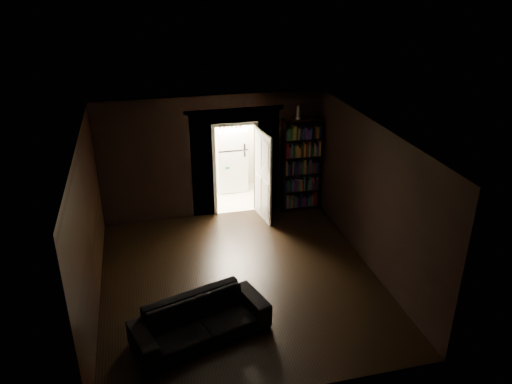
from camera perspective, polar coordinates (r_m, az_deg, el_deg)
ground at (r=9.37m, az=-1.85°, el=-9.97°), size 5.50×5.50×0.00m
room_walls at (r=9.49m, az=-3.39°, el=2.05°), size 5.02×5.61×2.84m
kitchen_alcove at (r=12.32m, az=-3.41°, el=5.10°), size 2.20×1.80×2.60m
sofa at (r=7.95m, az=-6.37°, el=-13.74°), size 2.29×1.50×0.81m
bookshelf at (r=11.55m, az=5.13°, el=3.10°), size 0.95×0.55×2.20m
refrigerator at (r=12.69m, az=-2.90°, el=3.87°), size 0.90×0.86×1.65m
door at (r=11.07m, az=0.81°, el=1.79°), size 0.17×0.85×2.05m
figurine at (r=11.12m, az=4.84°, el=9.10°), size 0.12×0.12×0.32m
bottles at (r=12.28m, az=-2.96°, el=7.91°), size 0.68×0.31×0.28m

